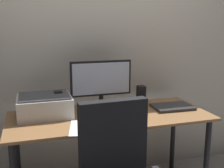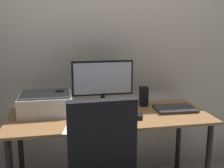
% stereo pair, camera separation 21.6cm
% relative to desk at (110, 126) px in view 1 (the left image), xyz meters
% --- Properties ---
extents(back_wall, '(6.40, 0.10, 2.60)m').
position_rel_desk_xyz_m(back_wall, '(0.00, 0.50, 0.65)').
color(back_wall, beige).
rests_on(back_wall, ground).
extents(desk, '(1.55, 0.65, 0.74)m').
position_rel_desk_xyz_m(desk, '(0.00, 0.00, 0.00)').
color(desk, olive).
rests_on(desk, ground).
extents(monitor, '(0.51, 0.20, 0.40)m').
position_rel_desk_xyz_m(monitor, '(-0.02, 0.18, 0.32)').
color(monitor, black).
rests_on(monitor, desk).
extents(keyboard, '(0.29, 0.12, 0.02)m').
position_rel_desk_xyz_m(keyboard, '(-0.03, -0.13, 0.10)').
color(keyboard, black).
rests_on(keyboard, desk).
extents(mouse, '(0.08, 0.11, 0.03)m').
position_rel_desk_xyz_m(mouse, '(0.20, -0.13, 0.11)').
color(mouse, black).
rests_on(mouse, desk).
extents(coffee_mug, '(0.10, 0.08, 0.09)m').
position_rel_desk_xyz_m(coffee_mug, '(0.05, -0.03, 0.13)').
color(coffee_mug, '#B72D28').
rests_on(coffee_mug, desk).
extents(laptop, '(0.33, 0.24, 0.02)m').
position_rel_desk_xyz_m(laptop, '(0.55, 0.01, 0.10)').
color(laptop, '#2D2D30').
rests_on(laptop, desk).
extents(speaker_left, '(0.06, 0.07, 0.17)m').
position_rel_desk_xyz_m(speaker_left, '(-0.37, 0.18, 0.18)').
color(speaker_left, black).
rests_on(speaker_left, desk).
extents(speaker_right, '(0.06, 0.07, 0.17)m').
position_rel_desk_xyz_m(speaker_right, '(0.33, 0.18, 0.18)').
color(speaker_right, black).
rests_on(speaker_right, desk).
extents(printer, '(0.40, 0.34, 0.16)m').
position_rel_desk_xyz_m(printer, '(-0.48, 0.13, 0.17)').
color(printer, silver).
rests_on(printer, desk).
extents(paper_sheet, '(0.27, 0.33, 0.00)m').
position_rel_desk_xyz_m(paper_sheet, '(-0.24, -0.22, 0.09)').
color(paper_sheet, white).
rests_on(paper_sheet, desk).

